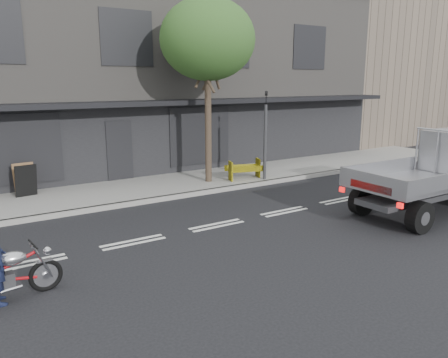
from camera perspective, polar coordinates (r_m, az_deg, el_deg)
The scene contains 10 objects.
ground at distance 12.03m, azimuth -0.96°, elevation -6.07°, with size 80.00×80.00×0.00m, color black.
sidewalk at distance 16.05m, azimuth -9.72°, elevation -1.15°, with size 32.00×3.20×0.15m, color gray.
kerb at distance 14.63m, azimuth -7.30°, elevation -2.43°, with size 32.00×0.20×0.15m, color gray.
building_main at distance 21.84m, azimuth -17.00°, elevation 12.53°, with size 26.00×10.00×8.00m, color slate.
building_neighbour at distance 33.39m, azimuth 19.24°, elevation 13.99°, with size 14.00×10.00×10.00m, color brown.
street_tree at distance 16.18m, azimuth -2.17°, elevation 17.70°, with size 3.40×3.40×6.74m.
traffic_light_pole at distance 16.68m, azimuth 5.39°, elevation 5.02°, with size 0.12×0.12×3.50m.
motorcycle at distance 8.85m, azimuth -26.49°, elevation -11.06°, with size 1.93×0.56×0.99m.
construction_barrier at distance 16.73m, azimuth 3.10°, elevation 1.21°, with size 1.38×0.55×0.77m, color yellow, non-canonical shape.
sandwich_board at distance 15.62m, azimuth -24.45°, elevation -0.21°, with size 0.68×0.45×1.07m, color black, non-canonical shape.
Camera 1 is at (-5.91, -9.73, 3.88)m, focal length 35.00 mm.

